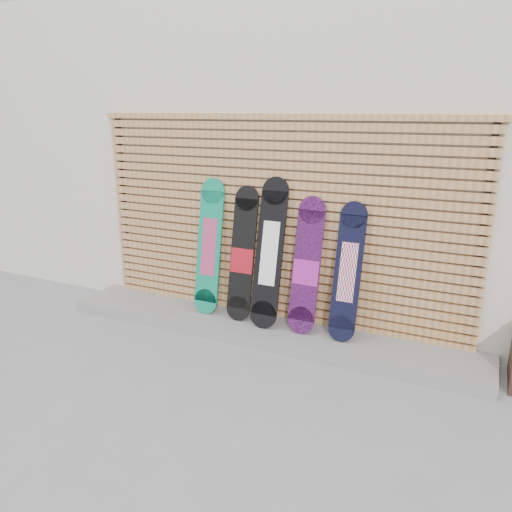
% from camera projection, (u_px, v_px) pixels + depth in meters
% --- Properties ---
extents(ground, '(80.00, 80.00, 0.00)m').
position_uv_depth(ground, '(248.00, 365.00, 4.73)').
color(ground, gray).
rests_on(ground, ground).
extents(building, '(12.00, 5.00, 3.60)m').
position_uv_depth(building, '(387.00, 148.00, 7.06)').
color(building, beige).
rests_on(building, ground).
extents(concrete_step, '(4.60, 0.70, 0.12)m').
position_uv_depth(concrete_step, '(263.00, 329.00, 5.37)').
color(concrete_step, gray).
rests_on(concrete_step, ground).
extents(slat_wall, '(4.26, 0.08, 2.29)m').
position_uv_depth(slat_wall, '(275.00, 220.00, 5.29)').
color(slat_wall, '#B67E4B').
rests_on(slat_wall, ground).
extents(snowboard_0, '(0.29, 0.30, 1.50)m').
position_uv_depth(snowboard_0, '(209.00, 247.00, 5.53)').
color(snowboard_0, '#0D8361').
rests_on(snowboard_0, concrete_step).
extents(snowboard_1, '(0.28, 0.31, 1.44)m').
position_uv_depth(snowboard_1, '(243.00, 255.00, 5.36)').
color(snowboard_1, black).
rests_on(snowboard_1, concrete_step).
extents(snowboard_2, '(0.30, 0.38, 1.56)m').
position_uv_depth(snowboard_2, '(270.00, 253.00, 5.18)').
color(snowboard_2, black).
rests_on(snowboard_2, concrete_step).
extents(snowboard_3, '(0.28, 0.33, 1.39)m').
position_uv_depth(snowboard_3, '(307.00, 267.00, 5.06)').
color(snowboard_3, black).
rests_on(snowboard_3, concrete_step).
extents(snowboard_4, '(0.27, 0.34, 1.37)m').
position_uv_depth(snowboard_4, '(348.00, 272.00, 4.89)').
color(snowboard_4, black).
rests_on(snowboard_4, concrete_step).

